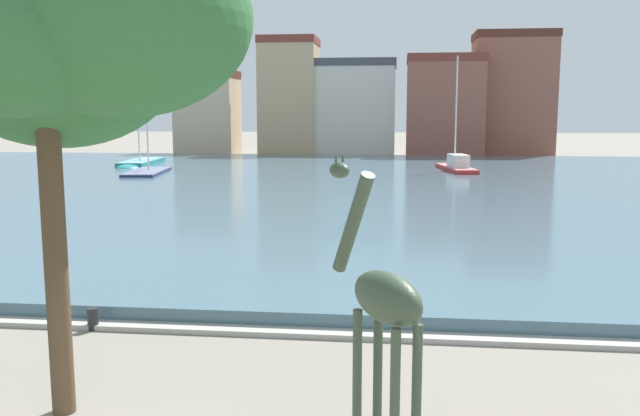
{
  "coord_description": "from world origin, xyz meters",
  "views": [
    {
      "loc": [
        4.05,
        -6.97,
        4.85
      ],
      "look_at": [
        1.98,
        11.11,
        2.2
      ],
      "focal_mm": 37.35,
      "sensor_mm": 36.0,
      "label": 1
    }
  ],
  "objects_px": {
    "mooring_bollard": "(93,319)",
    "shade_tree": "(49,38)",
    "giraffe_statue": "(382,301)",
    "sailboat_navy": "(149,174)",
    "sailboat_red": "(455,168)",
    "sailboat_teal": "(139,165)"
  },
  "relations": [
    {
      "from": "sailboat_teal",
      "to": "shade_tree",
      "type": "distance_m",
      "value": 47.05
    },
    {
      "from": "sailboat_red",
      "to": "shade_tree",
      "type": "xyz_separation_m",
      "value": [
        -9.73,
        -41.45,
        5.39
      ]
    },
    {
      "from": "giraffe_statue",
      "to": "sailboat_teal",
      "type": "xyz_separation_m",
      "value": [
        -21.3,
        44.39,
        -1.75
      ]
    },
    {
      "from": "giraffe_statue",
      "to": "sailboat_navy",
      "type": "height_order",
      "value": "sailboat_navy"
    },
    {
      "from": "giraffe_statue",
      "to": "shade_tree",
      "type": "bearing_deg",
      "value": 173.78
    },
    {
      "from": "sailboat_red",
      "to": "sailboat_navy",
      "type": "height_order",
      "value": "sailboat_red"
    },
    {
      "from": "sailboat_red",
      "to": "mooring_bollard",
      "type": "xyz_separation_m",
      "value": [
        -11.13,
        -37.63,
        -0.32
      ]
    },
    {
      "from": "sailboat_teal",
      "to": "shade_tree",
      "type": "height_order",
      "value": "shade_tree"
    },
    {
      "from": "sailboat_red",
      "to": "sailboat_teal",
      "type": "bearing_deg",
      "value": 174.75
    },
    {
      "from": "giraffe_statue",
      "to": "sailboat_red",
      "type": "height_order",
      "value": "sailboat_red"
    },
    {
      "from": "sailboat_red",
      "to": "sailboat_teal",
      "type": "xyz_separation_m",
      "value": [
        -25.91,
        2.38,
        -0.17
      ]
    },
    {
      "from": "shade_tree",
      "to": "giraffe_statue",
      "type": "bearing_deg",
      "value": -6.22
    },
    {
      "from": "sailboat_red",
      "to": "sailboat_teal",
      "type": "distance_m",
      "value": 26.02
    },
    {
      "from": "sailboat_teal",
      "to": "shade_tree",
      "type": "xyz_separation_m",
      "value": [
        16.18,
        -43.83,
        5.57
      ]
    },
    {
      "from": "sailboat_navy",
      "to": "mooring_bollard",
      "type": "bearing_deg",
      "value": -71.2
    },
    {
      "from": "sailboat_teal",
      "to": "sailboat_navy",
      "type": "bearing_deg",
      "value": -62.99
    },
    {
      "from": "sailboat_navy",
      "to": "sailboat_teal",
      "type": "distance_m",
      "value": 7.7
    },
    {
      "from": "sailboat_teal",
      "to": "shade_tree",
      "type": "bearing_deg",
      "value": -69.74
    },
    {
      "from": "mooring_bollard",
      "to": "shade_tree",
      "type": "bearing_deg",
      "value": -69.91
    },
    {
      "from": "giraffe_statue",
      "to": "mooring_bollard",
      "type": "xyz_separation_m",
      "value": [
        -6.52,
        4.37,
        -1.9
      ]
    },
    {
      "from": "sailboat_red",
      "to": "shade_tree",
      "type": "distance_m",
      "value": 42.91
    },
    {
      "from": "giraffe_statue",
      "to": "mooring_bollard",
      "type": "height_order",
      "value": "giraffe_statue"
    }
  ]
}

